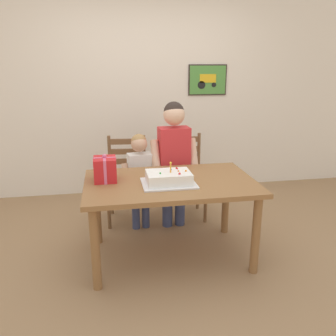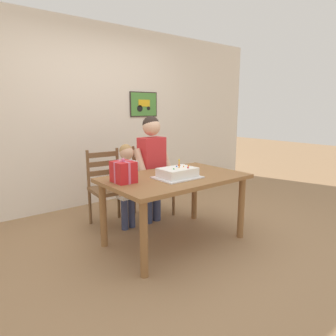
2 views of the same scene
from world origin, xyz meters
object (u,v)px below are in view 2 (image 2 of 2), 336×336
(birthday_cake, at_px, (177,173))
(child_older, at_px, (152,159))
(chair_right, at_px, (152,180))
(child_younger, at_px, (127,178))
(chair_left, at_px, (108,188))
(dining_table, at_px, (175,185))
(gift_box_red_large, at_px, (123,172))

(birthday_cake, bearing_deg, child_older, 75.51)
(chair_right, distance_m, child_older, 0.45)
(birthday_cake, height_order, child_younger, child_younger)
(chair_left, relative_size, child_older, 0.70)
(birthday_cake, xyz_separation_m, child_younger, (-0.17, 0.69, -0.16))
(chair_right, bearing_deg, chair_left, -179.98)
(dining_table, height_order, chair_left, chair_left)
(dining_table, bearing_deg, child_older, 76.18)
(chair_right, bearing_deg, child_older, -124.31)
(child_older, bearing_deg, chair_left, 151.78)
(dining_table, distance_m, chair_left, 0.94)
(dining_table, height_order, chair_right, chair_right)
(dining_table, bearing_deg, child_younger, 108.00)
(chair_left, bearing_deg, gift_box_red_large, -106.26)
(dining_table, relative_size, child_older, 1.09)
(dining_table, xyz_separation_m, birthday_cake, (-0.03, -0.08, 0.14))
(birthday_cake, distance_m, chair_left, 1.03)
(gift_box_red_large, bearing_deg, child_older, 36.35)
(gift_box_red_large, relative_size, chair_right, 0.26)
(birthday_cake, bearing_deg, chair_left, 107.12)
(birthday_cake, xyz_separation_m, gift_box_red_large, (-0.51, 0.18, 0.05))
(dining_table, height_order, gift_box_red_large, gift_box_red_large)
(chair_right, distance_m, child_younger, 0.60)
(chair_left, bearing_deg, birthday_cake, -72.88)
(gift_box_red_large, xyz_separation_m, child_younger, (0.34, 0.51, -0.21))
(dining_table, bearing_deg, gift_box_red_large, 168.78)
(chair_left, distance_m, chair_right, 0.64)
(chair_left, relative_size, child_younger, 0.91)
(child_older, relative_size, child_younger, 1.31)
(gift_box_red_large, xyz_separation_m, chair_left, (0.22, 0.76, -0.35))
(birthday_cake, bearing_deg, chair_right, 69.61)
(birthday_cake, height_order, child_older, child_older)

